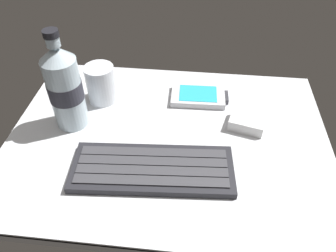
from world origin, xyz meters
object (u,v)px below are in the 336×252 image
object	(u,v)px
keyboard	(152,169)
juice_cup	(101,85)
water_bottle	(65,87)
charger_block	(247,122)
handheld_device	(199,96)

from	to	relation	value
keyboard	juice_cup	world-z (taller)	juice_cup
water_bottle	charger_block	bearing A→B (deg)	4.24
water_bottle	charger_block	distance (cm)	37.06
keyboard	juice_cup	bearing A→B (deg)	125.64
handheld_device	charger_block	size ratio (longest dim) A/B	1.85
juice_cup	water_bottle	distance (cm)	10.64
water_bottle	juice_cup	bearing A→B (deg)	62.66
handheld_device	water_bottle	world-z (taller)	water_bottle
handheld_device	water_bottle	distance (cm)	29.23
keyboard	handheld_device	size ratio (longest dim) A/B	2.29
keyboard	water_bottle	world-z (taller)	water_bottle
juice_cup	charger_block	world-z (taller)	juice_cup
keyboard	handheld_device	xyz separation A→B (cm)	(7.39, 22.33, -0.08)
keyboard	charger_block	bearing A→B (deg)	38.67
handheld_device	juice_cup	size ratio (longest dim) A/B	1.53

